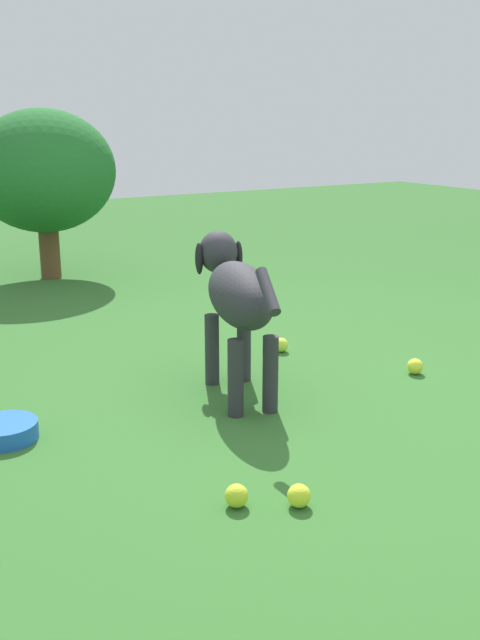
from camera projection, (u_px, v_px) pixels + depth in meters
The scene contains 8 objects.
ground at pixel (313, 401), 2.78m from camera, with size 14.00×14.00×0.00m, color #2D6026.
dog at pixel (236, 294), 2.76m from camera, with size 0.35×0.86×0.60m.
tennis_ball_0 at pixel (281, 345), 3.35m from camera, with size 0.07×0.07×0.07m, color #C4E43D.
tennis_ball_1 at pixel (415, 366), 3.06m from camera, with size 0.07×0.07×0.07m, color #D8E338.
tennis_ball_2 at pixel (299, 496), 2.02m from camera, with size 0.07×0.07×0.07m, color #CCE32F.
tennis_ball_3 at pixel (237, 496), 2.02m from camera, with size 0.07×0.07×0.07m, color #BFD52D.
water_bowl at pixel (5, 431), 2.44m from camera, with size 0.22×0.22×0.06m, color blue.
shrub_near at pixel (44, 172), 4.70m from camera, with size 0.92×0.83×1.09m.
Camera 1 is at (-1.58, -2.07, 1.04)m, focal length 41.18 mm.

